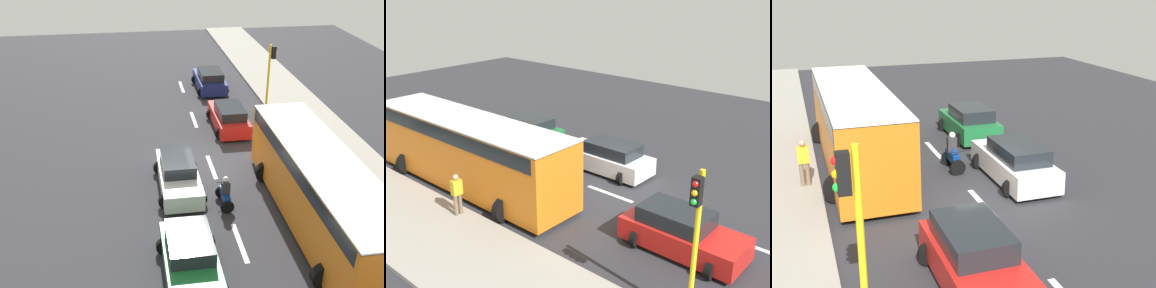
% 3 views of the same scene
% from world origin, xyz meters
% --- Properties ---
extents(ground_plane, '(40.00, 60.00, 0.10)m').
position_xyz_m(ground_plane, '(0.00, 0.00, -0.05)').
color(ground_plane, '#2D2D33').
extents(sidewalk, '(4.00, 60.00, 0.15)m').
position_xyz_m(sidewalk, '(7.00, 0.00, 0.07)').
color(sidewalk, '#9E998E').
rests_on(sidewalk, ground).
extents(lane_stripe_north, '(0.20, 2.40, 0.01)m').
position_xyz_m(lane_stripe_north, '(0.00, -6.00, 0.01)').
color(lane_stripe_north, white).
rests_on(lane_stripe_north, ground).
extents(lane_stripe_mid, '(0.20, 2.40, 0.01)m').
position_xyz_m(lane_stripe_mid, '(0.00, 0.00, 0.01)').
color(lane_stripe_mid, white).
rests_on(lane_stripe_mid, ground).
extents(lane_stripe_south, '(0.20, 2.40, 0.01)m').
position_xyz_m(lane_stripe_south, '(0.00, 6.00, 0.01)').
color(lane_stripe_south, white).
rests_on(lane_stripe_south, ground).
extents(lane_stripe_far_south, '(0.20, 2.40, 0.01)m').
position_xyz_m(lane_stripe_far_south, '(0.00, 12.00, 0.01)').
color(lane_stripe_far_south, white).
rests_on(lane_stripe_far_south, ground).
extents(car_green, '(2.28, 3.98, 1.52)m').
position_xyz_m(car_green, '(-2.18, -7.39, 0.71)').
color(car_green, '#1E7238').
rests_on(car_green, ground).
extents(car_dark_blue, '(2.27, 4.13, 1.52)m').
position_xyz_m(car_dark_blue, '(1.97, 11.20, 0.71)').
color(car_dark_blue, navy).
rests_on(car_dark_blue, ground).
extents(car_red, '(2.20, 4.23, 1.52)m').
position_xyz_m(car_red, '(1.88, 4.47, 0.71)').
color(car_red, red).
rests_on(car_red, ground).
extents(car_white, '(2.17, 4.51, 1.52)m').
position_xyz_m(car_white, '(-1.90, -1.60, 0.71)').
color(car_white, white).
rests_on(car_white, ground).
extents(city_bus, '(3.20, 11.00, 3.16)m').
position_xyz_m(city_bus, '(3.40, -5.19, 1.85)').
color(city_bus, orange).
rests_on(city_bus, ground).
extents(motorcycle, '(0.60, 1.30, 1.53)m').
position_xyz_m(motorcycle, '(-0.07, -3.41, 0.64)').
color(motorcycle, black).
rests_on(motorcycle, ground).
extents(pedestrian_near_signal, '(0.40, 0.24, 1.69)m').
position_xyz_m(pedestrian_near_signal, '(5.50, -3.21, 1.06)').
color(pedestrian_near_signal, '#72604C').
rests_on(pedestrian_near_signal, sidewalk).
extents(traffic_light_corner, '(0.49, 0.24, 4.50)m').
position_xyz_m(traffic_light_corner, '(4.85, 6.33, 2.93)').
color(traffic_light_corner, yellow).
rests_on(traffic_light_corner, ground).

